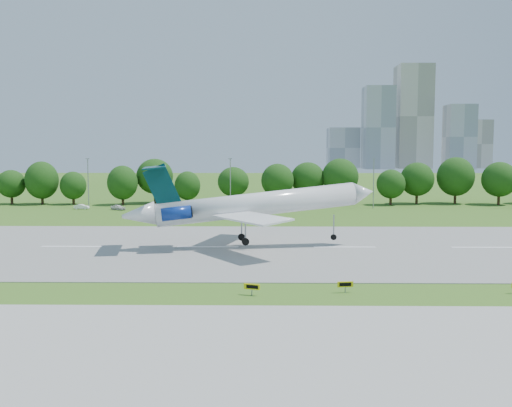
% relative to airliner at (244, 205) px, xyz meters
% --- Properties ---
extents(ground, '(600.00, 600.00, 0.00)m').
position_rel_airliner_xyz_m(ground, '(14.65, -24.70, -6.30)').
color(ground, '#325B18').
rests_on(ground, ground).
extents(runway, '(400.00, 45.00, 0.08)m').
position_rel_airliner_xyz_m(runway, '(14.65, 0.30, -6.26)').
color(runway, gray).
rests_on(runway, ground).
extents(taxiway, '(400.00, 23.00, 0.08)m').
position_rel_airliner_xyz_m(taxiway, '(14.65, -42.70, -6.26)').
color(taxiway, '#ADADA8').
rests_on(taxiway, ground).
extents(tree_line, '(288.40, 8.40, 10.40)m').
position_rel_airliner_xyz_m(tree_line, '(14.65, 67.30, -0.12)').
color(tree_line, '#382314').
rests_on(tree_line, ground).
extents(light_poles, '(175.90, 0.25, 12.19)m').
position_rel_airliner_xyz_m(light_poles, '(12.15, 57.30, 0.04)').
color(light_poles, gray).
rests_on(light_poles, ground).
extents(skyline, '(127.00, 52.00, 80.00)m').
position_rel_airliner_xyz_m(skyline, '(114.81, 365.91, 24.16)').
color(skyline, '#B2B2B7').
rests_on(skyline, ground).
extents(airliner, '(37.11, 26.61, 11.64)m').
position_rel_airliner_xyz_m(airliner, '(0.00, 0.00, 0.00)').
color(airliner, white).
rests_on(airliner, ground).
extents(taxi_sign_left, '(1.62, 0.40, 1.13)m').
position_rel_airliner_xyz_m(taxi_sign_left, '(10.98, -26.07, -5.47)').
color(taxi_sign_left, gray).
rests_on(taxi_sign_left, ground).
extents(taxi_sign_centre, '(1.60, 0.67, 1.14)m').
position_rel_airliner_xyz_m(taxi_sign_centre, '(1.68, -27.22, -5.46)').
color(taxi_sign_centre, gray).
rests_on(taxi_sign_centre, ground).
extents(service_vehicle_a, '(3.58, 1.29, 1.17)m').
position_rel_airliner_xyz_m(service_vehicle_a, '(-41.15, 54.20, -5.72)').
color(service_vehicle_a, white).
rests_on(service_vehicle_a, ground).
extents(service_vehicle_b, '(4.06, 3.21, 1.30)m').
position_rel_airliner_xyz_m(service_vehicle_b, '(-31.82, 52.34, -5.65)').
color(service_vehicle_b, silver).
rests_on(service_vehicle_b, ground).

